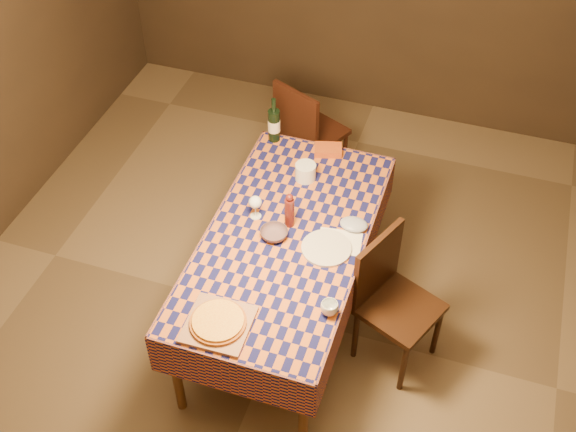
{
  "coord_description": "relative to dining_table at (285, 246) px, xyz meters",
  "views": [
    {
      "loc": [
        0.94,
        -2.8,
        3.87
      ],
      "look_at": [
        0.0,
        0.05,
        0.9
      ],
      "focal_mm": 45.0,
      "sensor_mm": 36.0,
      "label": 1
    }
  ],
  "objects": [
    {
      "name": "chair_right",
      "position": [
        0.67,
        -0.03,
        -0.17
      ],
      "size": [
        0.56,
        0.56,
        0.93
      ],
      "color": "black",
      "rests_on": "ground"
    },
    {
      "name": "room",
      "position": [
        0.0,
        0.0,
        0.66
      ],
      "size": [
        5.0,
        5.1,
        2.7
      ],
      "color": "brown",
      "rests_on": "ground"
    },
    {
      "name": "flour_bag",
      "position": [
        0.36,
        0.21,
        0.1
      ],
      "size": [
        0.18,
        0.14,
        0.05
      ],
      "primitive_type": "ellipsoid",
      "rotation": [
        0.0,
        0.0,
        0.1
      ],
      "color": "#96A1C0",
      "rests_on": "dining_table"
    },
    {
      "name": "pizza",
      "position": [
        -0.13,
        -0.73,
        0.11
      ],
      "size": [
        0.38,
        0.38,
        0.03
      ],
      "color": "#A1541A",
      "rests_on": "cutting_board"
    },
    {
      "name": "pepper_mill",
      "position": [
        -0.01,
        0.11,
        0.19
      ],
      "size": [
        0.07,
        0.07,
        0.25
      ],
      "color": "#4D1411",
      "rests_on": "dining_table"
    },
    {
      "name": "dining_table",
      "position": [
        0.0,
        0.0,
        0.0
      ],
      "size": [
        0.94,
        1.84,
        0.77
      ],
      "color": "brown",
      "rests_on": "ground"
    },
    {
      "name": "wine_glass",
      "position": [
        -0.23,
        0.11,
        0.19
      ],
      "size": [
        0.08,
        0.08,
        0.16
      ],
      "color": "white",
      "rests_on": "dining_table"
    },
    {
      "name": "bowl",
      "position": [
        -0.06,
        -0.02,
        0.1
      ],
      "size": [
        0.22,
        0.22,
        0.05
      ],
      "primitive_type": "imported",
      "rotation": [
        0.0,
        0.0,
        -0.4
      ],
      "color": "#59424B",
      "rests_on": "dining_table"
    },
    {
      "name": "white_plate",
      "position": [
        0.26,
        -0.02,
        0.08
      ],
      "size": [
        0.37,
        0.37,
        0.02
      ],
      "primitive_type": "cylinder",
      "rotation": [
        0.0,
        0.0,
        -0.33
      ],
      "color": "silver",
      "rests_on": "dining_table"
    },
    {
      "name": "chair_far",
      "position": [
        -0.28,
        1.33,
        -0.17
      ],
      "size": [
        0.56,
        0.56,
        0.93
      ],
      "color": "black",
      "rests_on": "ground"
    },
    {
      "name": "flour_patch",
      "position": [
        0.32,
        0.07,
        0.08
      ],
      "size": [
        0.28,
        0.23,
        0.0
      ],
      "primitive_type": "cube",
      "rotation": [
        0.0,
        0.0,
        0.13
      ],
      "color": "white",
      "rests_on": "dining_table"
    },
    {
      "name": "deli_tub",
      "position": [
        -0.04,
        0.54,
        0.13
      ],
      "size": [
        0.15,
        0.15,
        0.11
      ],
      "primitive_type": "cylinder",
      "rotation": [
        0.0,
        0.0,
        -0.13
      ],
      "color": "white",
      "rests_on": "dining_table"
    },
    {
      "name": "tumbler",
      "position": [
        0.4,
        -0.46,
        0.11
      ],
      "size": [
        0.12,
        0.12,
        0.08
      ],
      "primitive_type": "imported",
      "rotation": [
        0.0,
        0.0,
        -0.32
      ],
      "color": "white",
      "rests_on": "dining_table"
    },
    {
      "name": "cutting_board",
      "position": [
        -0.13,
        -0.73,
        0.09
      ],
      "size": [
        0.35,
        0.35,
        0.02
      ],
      "primitive_type": "cube",
      "rotation": [
        0.0,
        0.0,
        0.03
      ],
      "color": "#996548",
      "rests_on": "dining_table"
    },
    {
      "name": "wine_bottle",
      "position": [
        -0.37,
        0.86,
        0.2
      ],
      "size": [
        0.09,
        0.09,
        0.33
      ],
      "color": "black",
      "rests_on": "dining_table"
    },
    {
      "name": "takeout_container",
      "position": [
        0.02,
        0.84,
        0.1
      ],
      "size": [
        0.21,
        0.17,
        0.05
      ],
      "primitive_type": "cube",
      "rotation": [
        0.0,
        0.0,
        0.26
      ],
      "color": "#B04517",
      "rests_on": "dining_table"
    }
  ]
}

